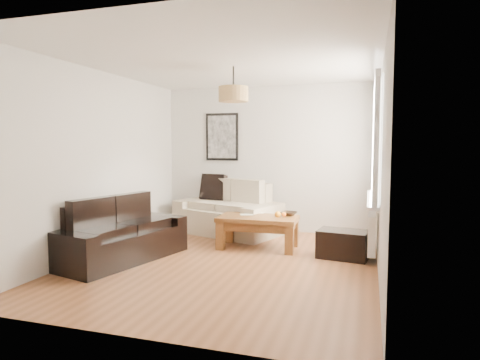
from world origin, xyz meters
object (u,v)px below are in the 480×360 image
(coffee_table, at_px, (258,232))
(sofa_leather, at_px, (120,231))
(ottoman, at_px, (343,244))
(loveseat_cream, at_px, (228,208))

(coffee_table, bearing_deg, sofa_leather, -144.16)
(sofa_leather, bearing_deg, coffee_table, -40.09)
(coffee_table, relative_size, ottoman, 1.76)
(loveseat_cream, xyz_separation_m, ottoman, (2.04, -1.07, -0.25))
(coffee_table, distance_m, ottoman, 1.28)
(sofa_leather, height_order, ottoman, sofa_leather)
(loveseat_cream, bearing_deg, ottoman, -8.54)
(loveseat_cream, relative_size, ottoman, 2.64)
(loveseat_cream, distance_m, coffee_table, 1.19)
(loveseat_cream, xyz_separation_m, coffee_table, (0.78, -0.87, -0.20))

